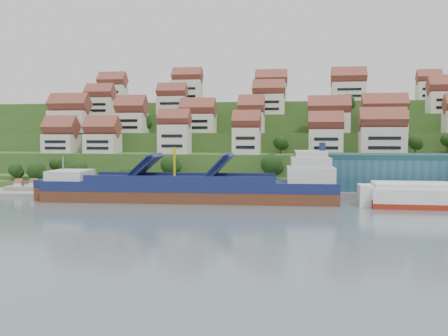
# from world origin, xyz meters

# --- Properties ---
(ground) EXTENTS (300.00, 300.00, 0.00)m
(ground) POSITION_xyz_m (0.00, 0.00, 0.00)
(ground) COLOR slate
(ground) RESTS_ON ground
(quay) EXTENTS (180.00, 14.00, 2.20)m
(quay) POSITION_xyz_m (20.00, 15.00, 1.10)
(quay) COLOR gray
(quay) RESTS_ON ground
(pebble_beach) EXTENTS (45.00, 20.00, 1.00)m
(pebble_beach) POSITION_xyz_m (-58.00, 12.00, 0.50)
(pebble_beach) COLOR gray
(pebble_beach) RESTS_ON ground
(hillside) EXTENTS (260.00, 128.00, 31.00)m
(hillside) POSITION_xyz_m (0.00, 103.55, 10.66)
(hillside) COLOR #2D4C1E
(hillside) RESTS_ON ground
(hillside_village) EXTENTS (155.69, 63.26, 29.71)m
(hillside_village) POSITION_xyz_m (0.12, 59.95, 24.06)
(hillside_village) COLOR silver
(hillside_village) RESTS_ON ground
(hillside_trees) EXTENTS (139.89, 62.79, 30.13)m
(hillside_trees) POSITION_xyz_m (-20.86, 38.40, 13.79)
(hillside_trees) COLOR #1B3A13
(hillside_trees) RESTS_ON ground
(warehouse) EXTENTS (60.00, 15.00, 10.00)m
(warehouse) POSITION_xyz_m (52.00, 17.00, 7.20)
(warehouse) COLOR #255366
(warehouse) RESTS_ON quay
(flagpole) EXTENTS (1.28, 0.16, 8.00)m
(flagpole) POSITION_xyz_m (18.11, 10.00, 6.88)
(flagpole) COLOR gray
(flagpole) RESTS_ON quay
(beach_huts) EXTENTS (14.40, 3.70, 2.20)m
(beach_huts) POSITION_xyz_m (-60.00, 10.75, 2.10)
(beach_huts) COLOR white
(beach_huts) RESTS_ON pebble_beach
(cargo_ship) EXTENTS (77.13, 16.01, 16.97)m
(cargo_ship) POSITION_xyz_m (-10.13, 1.37, 3.25)
(cargo_ship) COLOR brown
(cargo_ship) RESTS_ON ground
(second_ship) EXTENTS (32.59, 12.28, 9.43)m
(second_ship) POSITION_xyz_m (50.54, 0.59, 2.85)
(second_ship) COLOR maroon
(second_ship) RESTS_ON ground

